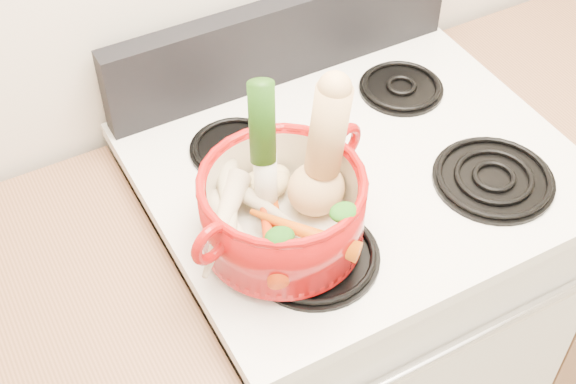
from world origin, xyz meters
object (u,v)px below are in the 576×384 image
stove_body (345,314)px  dutch_oven (282,209)px  squash (319,153)px  leek (265,150)px

stove_body → dutch_oven: 0.62m
dutch_oven → squash: squash is taller
stove_body → squash: squash is taller
stove_body → leek: 0.71m
squash → stove_body: bearing=35.8°
dutch_oven → squash: bearing=-9.8°
leek → stove_body: bearing=38.8°
dutch_oven → leek: bearing=79.3°
dutch_oven → leek: 0.11m
stove_body → squash: 0.68m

